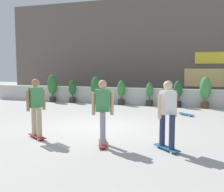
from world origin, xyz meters
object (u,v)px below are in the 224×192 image
at_px(potted_plant_2, 96,88).
at_px(potted_plant_4, 149,93).
at_px(potted_plant_5, 178,92).
at_px(potted_plant_0, 52,86).
at_px(potted_plant_1, 72,90).
at_px(potted_plant_6, 205,90).
at_px(skater_far_left, 36,106).
at_px(skater_mid_plaza, 103,110).
at_px(skater_foreground, 167,112).
at_px(potted_plant_3, 121,91).
at_px(skateboard_near_camera, 186,114).

relative_size(potted_plant_2, potted_plant_4, 1.24).
bearing_deg(potted_plant_5, potted_plant_0, 180.00).
xyz_separation_m(potted_plant_1, potted_plant_6, (7.24, 0.00, 0.19)).
bearing_deg(skater_far_left, skater_mid_plaza, -3.36).
relative_size(potted_plant_2, skater_foreground, 0.90).
distance_m(potted_plant_2, skater_far_left, 7.67).
distance_m(potted_plant_6, skater_mid_plaza, 8.14).
relative_size(potted_plant_3, potted_plant_6, 0.84).
bearing_deg(potted_plant_2, potted_plant_5, -0.00).
relative_size(potted_plant_0, potted_plant_1, 1.23).
xyz_separation_m(potted_plant_6, skater_far_left, (-4.67, -7.58, 0.02)).
relative_size(potted_plant_4, potted_plant_6, 0.78).
bearing_deg(skater_foreground, potted_plant_3, 113.36).
bearing_deg(potted_plant_5, potted_plant_3, 180.00).
distance_m(potted_plant_1, potted_plant_3, 2.92).
bearing_deg(potted_plant_1, potted_plant_5, 0.00).
height_order(skater_far_left, skateboard_near_camera, skater_far_left).
bearing_deg(potted_plant_1, potted_plant_0, 180.00).
distance_m(potted_plant_4, potted_plant_5, 1.45).
xyz_separation_m(potted_plant_6, skater_mid_plaza, (-2.64, -7.70, 0.02)).
xyz_separation_m(potted_plant_0, skater_foreground, (7.50, -7.60, -0.00)).
bearing_deg(skater_far_left, potted_plant_3, 87.32).
relative_size(skater_mid_plaza, skateboard_near_camera, 2.33).
bearing_deg(potted_plant_0, potted_plant_4, 0.00).
bearing_deg(skater_foreground, potted_plant_2, 122.13).
xyz_separation_m(potted_plant_2, potted_plant_5, (4.48, -0.00, -0.12)).
xyz_separation_m(potted_plant_5, skateboard_near_camera, (0.53, -2.43, -0.71)).
relative_size(skater_foreground, skateboard_near_camera, 2.33).
bearing_deg(potted_plant_6, potted_plant_4, 180.00).
relative_size(potted_plant_0, skater_foreground, 0.95).
relative_size(potted_plant_6, skater_mid_plaza, 0.93).
xyz_separation_m(potted_plant_3, potted_plant_4, (1.54, 0.00, -0.08)).
xyz_separation_m(potted_plant_2, skater_mid_plaza, (3.16, -7.70, 0.05)).
xyz_separation_m(skater_mid_plaza, skateboard_near_camera, (1.85, 5.27, -0.88)).
relative_size(potted_plant_0, potted_plant_6, 1.02).
height_order(skater_mid_plaza, skateboard_near_camera, skater_mid_plaza).
distance_m(potted_plant_4, skater_far_left, 7.82).
xyz_separation_m(potted_plant_4, skater_foreground, (1.74, -7.60, 0.28)).
height_order(potted_plant_1, potted_plant_2, potted_plant_2).
bearing_deg(potted_plant_3, skateboard_near_camera, -34.61).
height_order(potted_plant_1, potted_plant_3, potted_plant_3).
xyz_separation_m(potted_plant_0, skateboard_near_camera, (7.74, -2.43, -0.88)).
distance_m(potted_plant_2, skater_mid_plaza, 8.33).
distance_m(potted_plant_5, skateboard_near_camera, 2.58).
relative_size(skater_mid_plaza, skater_foreground, 1.00).
height_order(potted_plant_2, skateboard_near_camera, potted_plant_2).
distance_m(potted_plant_1, skateboard_near_camera, 6.92).
xyz_separation_m(skater_mid_plaza, skater_far_left, (-2.03, 0.12, 0.00)).
xyz_separation_m(potted_plant_0, potted_plant_5, (7.21, 0.00, -0.18)).
xyz_separation_m(potted_plant_3, skater_foreground, (3.28, -7.60, 0.20)).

